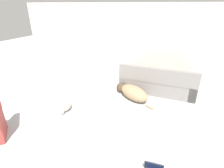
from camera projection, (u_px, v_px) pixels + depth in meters
wall_back at (124, 43)px, 5.61m from camera, size 7.77×0.06×2.40m
couch at (157, 83)px, 5.04m from camera, size 2.13×0.85×0.82m
dog at (132, 92)px, 4.73m from camera, size 1.26×0.87×0.37m
cat at (66, 108)px, 4.21m from camera, size 0.22×0.50×0.15m
book_cream at (113, 122)px, 3.81m from camera, size 0.23×0.14×0.02m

